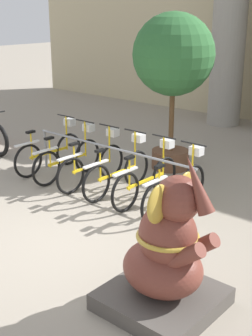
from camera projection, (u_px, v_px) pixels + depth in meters
The scene contains 11 objects.
ground_plane at pixel (61, 240), 6.55m from camera, with size 60.00×60.00×0.00m, color gray.
column_left at pixel (230, 26), 12.22m from camera, with size 1.12×1.12×5.16m.
bike_rack at pixel (110, 155), 8.28m from camera, with size 3.63×0.05×0.77m.
bicycle_0 at pixel (51, 151), 9.22m from camera, with size 0.48×1.69×1.04m.
bicycle_1 at pixel (69, 158), 8.80m from camera, with size 0.48×1.69×1.04m.
bicycle_2 at pixel (93, 164), 8.44m from camera, with size 0.48×1.69×1.04m.
bicycle_3 at pixel (119, 171), 8.08m from camera, with size 0.48×1.69×1.04m.
bicycle_4 at pixel (147, 179), 7.73m from camera, with size 0.48×1.69×1.04m.
bicycle_5 at pixel (176, 188), 7.34m from camera, with size 0.48×1.69×1.04m.
elephant_statue at pixel (166, 258), 4.87m from camera, with size 1.15×1.15×1.81m.
potted_tree at pixel (173, 60), 8.80m from camera, with size 1.56×1.56×3.03m.
Camera 1 is at (4.51, -3.85, 3.09)m, focal length 50.00 mm.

